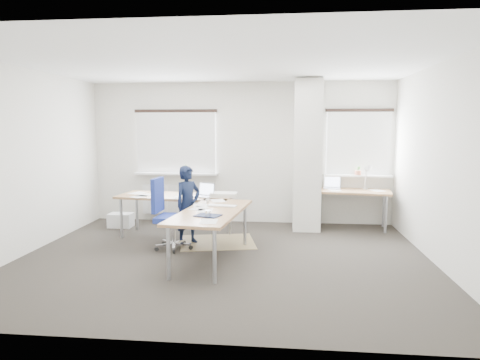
# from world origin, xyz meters

# --- Properties ---
(ground) EXTENTS (6.00, 6.00, 0.00)m
(ground) POSITION_xyz_m (0.00, 0.00, 0.00)
(ground) COLOR #292621
(ground) RESTS_ON ground
(room_shell) EXTENTS (6.04, 5.04, 2.82)m
(room_shell) POSITION_xyz_m (0.18, 0.45, 1.75)
(room_shell) COLOR beige
(room_shell) RESTS_ON ground
(floor_mat) EXTENTS (1.40, 1.25, 0.01)m
(floor_mat) POSITION_xyz_m (-0.22, 0.88, 0.00)
(floor_mat) COLOR olive
(floor_mat) RESTS_ON ground
(white_crate) EXTENTS (0.44, 0.31, 0.27)m
(white_crate) POSITION_xyz_m (-2.25, 1.79, 0.13)
(white_crate) COLOR white
(white_crate) RESTS_ON ground
(desk_main) EXTENTS (2.41, 2.86, 0.96)m
(desk_main) POSITION_xyz_m (-0.54, 0.56, 0.69)
(desk_main) COLOR #90613E
(desk_main) RESTS_ON ground
(desk_side) EXTENTS (1.49, 0.91, 1.22)m
(desk_side) POSITION_xyz_m (2.16, 2.16, 0.69)
(desk_side) COLOR #90613E
(desk_side) RESTS_ON ground
(task_chair) EXTENTS (0.61, 0.61, 1.13)m
(task_chair) POSITION_xyz_m (-0.89, 0.40, 0.31)
(task_chair) COLOR navy
(task_chair) RESTS_ON ground
(person) EXTENTS (0.54, 0.56, 1.29)m
(person) POSITION_xyz_m (-0.69, 0.76, 0.65)
(person) COLOR black
(person) RESTS_ON ground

